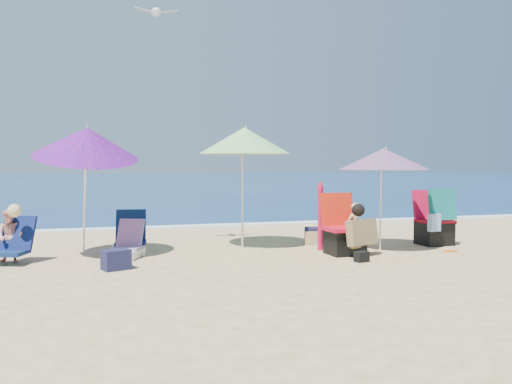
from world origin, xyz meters
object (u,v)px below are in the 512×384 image
object	(u,v)px
furled_umbrella	(320,212)
umbrella_striped	(244,141)
umbrella_turquoise	(384,159)
umbrella_blue	(87,142)
person_center	(357,230)
camp_chair_right	(435,224)
person_left	(11,236)
camp_chair_left	(344,236)
chair_rainbow	(126,248)
chair_navy	(130,242)
seagull	(156,12)

from	to	relation	value
furled_umbrella	umbrella_striped	bearing A→B (deg)	153.40
umbrella_striped	umbrella_turquoise	bearing A→B (deg)	-21.86
umbrella_blue	person_center	bearing A→B (deg)	-12.68
camp_chair_right	person_left	world-z (taller)	camp_chair_right
camp_chair_left	person_left	distance (m)	5.61
chair_rainbow	person_center	size ratio (longest dim) A/B	0.84
umbrella_blue	chair_navy	size ratio (longest dim) A/B	3.13
camp_chair_right	chair_navy	bearing A→B (deg)	173.51
umbrella_striped	person_center	xyz separation A→B (m)	(1.69, -1.37, -1.61)
chair_navy	seagull	size ratio (longest dim) A/B	0.98
umbrella_blue	person_center	size ratio (longest dim) A/B	2.60
umbrella_striped	seagull	xyz separation A→B (m)	(-1.61, 0.28, 2.37)
umbrella_striped	person_center	size ratio (longest dim) A/B	2.54
umbrella_striped	camp_chair_left	size ratio (longest dim) A/B	2.16
chair_navy	chair_rainbow	bearing A→B (deg)	-100.80
camp_chair_right	person_left	xyz separation A→B (m)	(-7.78, 0.24, 0.03)
umbrella_striped	chair_rainbow	distance (m)	2.97
umbrella_turquoise	camp_chair_right	xyz separation A→B (m)	(1.30, 0.25, -1.29)
chair_rainbow	person_center	distance (m)	4.03
furled_umbrella	chair_rainbow	size ratio (longest dim) A/B	1.69
chair_rainbow	camp_chair_left	distance (m)	3.82
umbrella_turquoise	camp_chair_left	world-z (taller)	umbrella_turquoise
chair_rainbow	camp_chair_right	distance (m)	5.98
camp_chair_left	chair_rainbow	bearing A→B (deg)	169.19
umbrella_turquoise	person_left	bearing A→B (deg)	175.64
umbrella_blue	person_left	distance (m)	1.95
umbrella_striped	camp_chair_left	bearing A→B (deg)	-38.93
umbrella_blue	camp_chair_left	size ratio (longest dim) A/B	2.21
person_left	seagull	xyz separation A→B (m)	(2.44, 0.76, 3.98)
chair_rainbow	person_center	xyz separation A→B (m)	(3.93, -0.86, 0.28)
chair_rainbow	person_left	distance (m)	1.84
furled_umbrella	seagull	bearing A→B (deg)	162.24
chair_rainbow	umbrella_striped	bearing A→B (deg)	12.70
seagull	umbrella_striped	bearing A→B (deg)	-9.93
chair_navy	person_center	xyz separation A→B (m)	(3.84, -1.32, 0.24)
umbrella_striped	person_left	bearing A→B (deg)	-173.26
umbrella_turquoise	umbrella_striped	size ratio (longest dim) A/B	0.85
umbrella_turquoise	chair_navy	world-z (taller)	umbrella_turquoise
seagull	furled_umbrella	bearing A→B (deg)	-17.76
umbrella_turquoise	seagull	size ratio (longest dim) A/B	2.54
seagull	chair_navy	bearing A→B (deg)	-148.05
camp_chair_right	furled_umbrella	bearing A→B (deg)	178.37
person_center	furled_umbrella	bearing A→B (deg)	118.75
umbrella_turquoise	person_center	world-z (taller)	umbrella_turquoise
person_left	chair_navy	bearing A→B (deg)	12.70
umbrella_turquoise	furled_umbrella	bearing A→B (deg)	164.02
umbrella_turquoise	person_left	distance (m)	6.62
chair_navy	person_left	world-z (taller)	person_left
person_left	furled_umbrella	bearing A→B (deg)	-1.84
chair_navy	camp_chair_left	xyz separation A→B (m)	(3.66, -1.17, 0.12)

